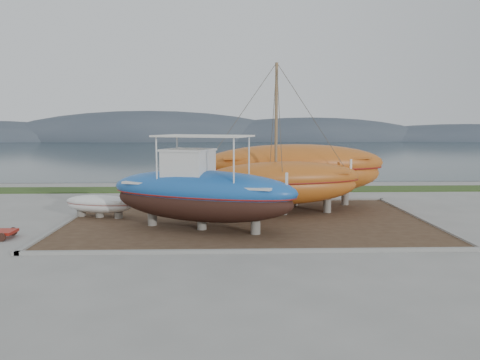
{
  "coord_description": "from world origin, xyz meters",
  "views": [
    {
      "loc": [
        -1.1,
        -19.82,
        5.01
      ],
      "look_at": [
        -0.36,
        4.0,
        2.14
      ],
      "focal_mm": 35.0,
      "sensor_mm": 36.0,
      "label": 1
    }
  ],
  "objects_px": {
    "orange_sailboat": "(284,140)",
    "orange_bare_hull": "(294,176)",
    "blue_caique": "(201,183)",
    "white_dinghy": "(99,206)"
  },
  "relations": [
    {
      "from": "orange_sailboat",
      "to": "orange_bare_hull",
      "type": "distance_m",
      "value": 3.64
    },
    {
      "from": "blue_caique",
      "to": "orange_sailboat",
      "type": "xyz_separation_m",
      "value": [
        4.3,
        3.58,
        1.86
      ]
    },
    {
      "from": "blue_caique",
      "to": "white_dinghy",
      "type": "xyz_separation_m",
      "value": [
        -5.6,
        3.1,
        -1.65
      ]
    },
    {
      "from": "orange_bare_hull",
      "to": "orange_sailboat",
      "type": "bearing_deg",
      "value": -114.48
    },
    {
      "from": "white_dinghy",
      "to": "orange_sailboat",
      "type": "height_order",
      "value": "orange_sailboat"
    },
    {
      "from": "orange_bare_hull",
      "to": "white_dinghy",
      "type": "bearing_deg",
      "value": -168.23
    },
    {
      "from": "white_dinghy",
      "to": "orange_bare_hull",
      "type": "bearing_deg",
      "value": 31.52
    },
    {
      "from": "white_dinghy",
      "to": "orange_bare_hull",
      "type": "relative_size",
      "value": 0.35
    },
    {
      "from": "orange_sailboat",
      "to": "orange_bare_hull",
      "type": "xyz_separation_m",
      "value": [
        0.98,
        2.68,
        -2.27
      ]
    },
    {
      "from": "orange_bare_hull",
      "to": "blue_caique",
      "type": "bearing_deg",
      "value": -134.56
    }
  ]
}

